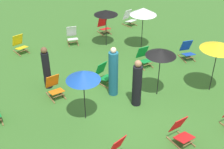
{
  "coord_description": "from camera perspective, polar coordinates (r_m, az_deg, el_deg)",
  "views": [
    {
      "loc": [
        -4.92,
        -6.78,
        6.38
      ],
      "look_at": [
        0.0,
        1.2,
        0.5
      ],
      "focal_mm": 47.42,
      "sensor_mm": 36.0,
      "label": 1
    }
  ],
  "objects": [
    {
      "name": "deckchair_13",
      "position": [
        14.54,
        -7.69,
        7.39
      ],
      "size": [
        0.68,
        0.87,
        0.83
      ],
      "rotation": [
        0.0,
        0.0,
        -0.3
      ],
      "color": "olive",
      "rests_on": "ground"
    },
    {
      "name": "deckchair_6",
      "position": [
        10.8,
        -11.04,
        -2.39
      ],
      "size": [
        0.49,
        0.77,
        0.83
      ],
      "rotation": [
        0.0,
        0.0,
        0.02
      ],
      "color": "olive",
      "rests_on": "ground"
    },
    {
      "name": "ground_plane",
      "position": [
        10.53,
        3.45,
        -5.27
      ],
      "size": [
        40.0,
        40.0,
        0.0
      ],
      "primitive_type": "plane",
      "color": "#386B28"
    },
    {
      "name": "person_0",
      "position": [
        11.09,
        -12.53,
        1.14
      ],
      "size": [
        0.38,
        0.38,
        1.68
      ],
      "rotation": [
        0.0,
        0.0,
        5.26
      ],
      "color": "black",
      "rests_on": "ground"
    },
    {
      "name": "deckchair_5",
      "position": [
        14.2,
        -17.38,
        5.52
      ],
      "size": [
        0.6,
        0.83,
        0.83
      ],
      "rotation": [
        0.0,
        0.0,
        0.17
      ],
      "color": "olive",
      "rests_on": "ground"
    },
    {
      "name": "person_1",
      "position": [
        9.97,
        4.85,
        -1.89
      ],
      "size": [
        0.46,
        0.46,
        1.74
      ],
      "rotation": [
        0.0,
        0.0,
        0.76
      ],
      "color": "black",
      "rests_on": "ground"
    },
    {
      "name": "deckchair_12",
      "position": [
        13.44,
        14.28,
        4.48
      ],
      "size": [
        0.66,
        0.86,
        0.83
      ],
      "rotation": [
        0.0,
        0.0,
        -0.27
      ],
      "color": "olive",
      "rests_on": "ground"
    },
    {
      "name": "umbrella_2",
      "position": [
        13.67,
        -1.19,
        11.89
      ],
      "size": [
        1.1,
        1.1,
        1.77
      ],
      "color": "black",
      "rests_on": "ground"
    },
    {
      "name": "umbrella_4",
      "position": [
        13.51,
        6.06,
        12.01
      ],
      "size": [
        1.21,
        1.21,
        1.94
      ],
      "color": "black",
      "rests_on": "ground"
    },
    {
      "name": "deckchair_11",
      "position": [
        11.35,
        -1.62,
        0.11
      ],
      "size": [
        0.67,
        0.86,
        0.83
      ],
      "rotation": [
        0.0,
        0.0,
        0.28
      ],
      "color": "olive",
      "rests_on": "ground"
    },
    {
      "name": "deckchair_0",
      "position": [
        16.55,
        3.28,
        10.75
      ],
      "size": [
        0.62,
        0.84,
        0.83
      ],
      "rotation": [
        0.0,
        0.0,
        0.21
      ],
      "color": "olive",
      "rests_on": "ground"
    },
    {
      "name": "person_2",
      "position": [
        10.42,
        0.26,
        0.3
      ],
      "size": [
        0.48,
        0.48,
        1.89
      ],
      "rotation": [
        0.0,
        0.0,
        5.53
      ],
      "color": "#195972",
      "rests_on": "ground"
    },
    {
      "name": "deckchair_2",
      "position": [
        9.03,
        13.13,
        -10.72
      ],
      "size": [
        0.49,
        0.77,
        0.83
      ],
      "rotation": [
        0.0,
        0.0,
        0.01
      ],
      "color": "olive",
      "rests_on": "ground"
    },
    {
      "name": "umbrella_1",
      "position": [
        10.11,
        9.43,
        4.25
      ],
      "size": [
        1.06,
        1.06,
        1.86
      ],
      "color": "black",
      "rests_on": "ground"
    },
    {
      "name": "deckchair_4",
      "position": [
        15.53,
        -1.61,
        9.32
      ],
      "size": [
        0.5,
        0.78,
        0.83
      ],
      "rotation": [
        0.0,
        0.0,
        -0.04
      ],
      "color": "olive",
      "rests_on": "ground"
    },
    {
      "name": "umbrella_3",
      "position": [
        10.8,
        19.86,
        5.2
      ],
      "size": [
        1.25,
        1.25,
        1.96
      ],
      "color": "black",
      "rests_on": "ground"
    },
    {
      "name": "umbrella_0",
      "position": [
        8.88,
        -5.6,
        -0.2
      ],
      "size": [
        1.06,
        1.06,
        1.82
      ],
      "color": "black",
      "rests_on": "ground"
    },
    {
      "name": "deckchair_14",
      "position": [
        12.56,
        6.15,
        3.32
      ],
      "size": [
        0.52,
        0.79,
        0.83
      ],
      "rotation": [
        0.0,
        0.0,
        -0.07
      ],
      "color": "olive",
      "rests_on": "ground"
    }
  ]
}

